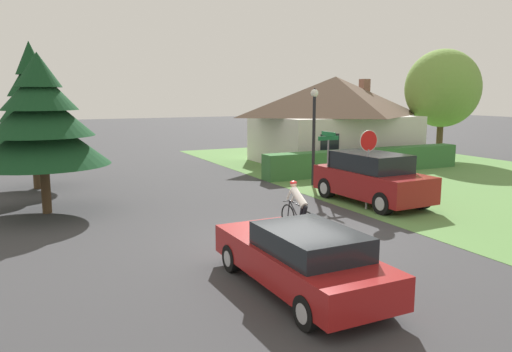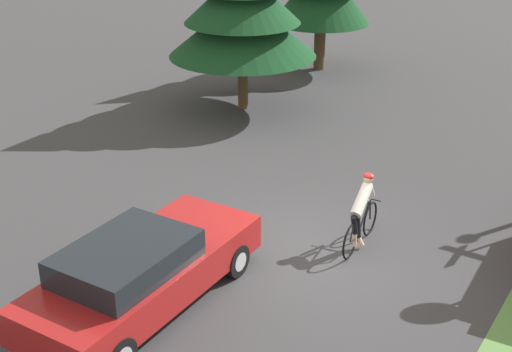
{
  "view_description": "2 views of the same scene",
  "coord_description": "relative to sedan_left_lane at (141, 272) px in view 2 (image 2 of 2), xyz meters",
  "views": [
    {
      "loc": [
        -6.49,
        -11.31,
        3.95
      ],
      "look_at": [
        -0.18,
        1.77,
        1.54
      ],
      "focal_mm": 35.0,
      "sensor_mm": 36.0,
      "label": 1
    },
    {
      "loc": [
        5.54,
        -10.55,
        7.09
      ],
      "look_at": [
        -1.32,
        0.21,
        1.23
      ],
      "focal_mm": 50.0,
      "sensor_mm": 36.0,
      "label": 2
    }
  ],
  "objects": [
    {
      "name": "cyclist",
      "position": [
        2.22,
        3.88,
        0.01
      ],
      "size": [
        0.44,
        1.75,
        1.47
      ],
      "rotation": [
        0.0,
        0.0,
        1.63
      ],
      "color": "black",
      "rests_on": "ground"
    },
    {
      "name": "ground_plane",
      "position": [
        1.51,
        3.07,
        -0.69
      ],
      "size": [
        140.0,
        140.0,
        0.0
      ],
      "primitive_type": "plane",
      "color": "#38383A"
    },
    {
      "name": "sedan_left_lane",
      "position": [
        0.0,
        0.0,
        0.0
      ],
      "size": [
        1.87,
        4.66,
        1.36
      ],
      "rotation": [
        0.0,
        0.0,
        1.58
      ],
      "color": "maroon",
      "rests_on": "ground"
    },
    {
      "name": "conifer_tall_near",
      "position": [
        -4.21,
        9.46,
        2.34
      ],
      "size": [
        4.29,
        4.29,
        5.27
      ],
      "color": "#4C3823",
      "rests_on": "ground"
    }
  ]
}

